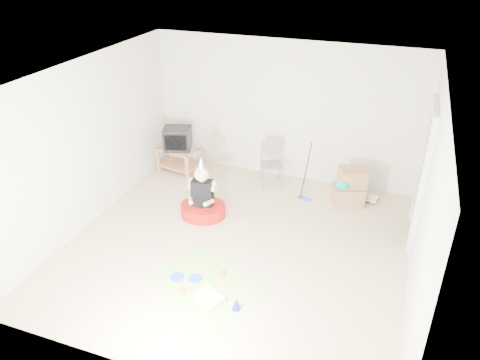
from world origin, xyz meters
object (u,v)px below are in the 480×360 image
(seated_woman, at_px, (203,203))
(birthday_cake, at_px, (209,298))
(tv_stand, at_px, (179,158))
(folding_chair, at_px, (272,165))
(cardboard_boxes, at_px, (349,187))
(crt_tv, at_px, (178,139))

(seated_woman, bearing_deg, birthday_cake, -63.75)
(birthday_cake, bearing_deg, tv_stand, 122.36)
(tv_stand, distance_m, folding_chair, 1.89)
(seated_woman, xyz_separation_m, birthday_cake, (0.92, -1.86, -0.19))
(tv_stand, relative_size, seated_woman, 0.76)
(cardboard_boxes, relative_size, seated_woman, 0.61)
(cardboard_boxes, distance_m, birthday_cake, 3.37)
(folding_chair, relative_size, seated_woman, 0.78)
(cardboard_boxes, xyz_separation_m, seated_woman, (-2.21, -1.24, -0.08))
(tv_stand, height_order, cardboard_boxes, cardboard_boxes)
(seated_woman, bearing_deg, folding_chair, 62.09)
(cardboard_boxes, bearing_deg, folding_chair, 172.44)
(folding_chair, bearing_deg, tv_stand, -177.97)
(seated_woman, bearing_deg, cardboard_boxes, 29.19)
(folding_chair, relative_size, birthday_cake, 2.05)
(tv_stand, xyz_separation_m, crt_tv, (0.00, -0.00, 0.41))
(crt_tv, height_order, folding_chair, crt_tv)
(tv_stand, xyz_separation_m, folding_chair, (1.88, 0.07, 0.13))
(cardboard_boxes, bearing_deg, tv_stand, 177.83)
(tv_stand, height_order, crt_tv, crt_tv)
(crt_tv, height_order, seated_woman, seated_woman)
(cardboard_boxes, distance_m, seated_woman, 2.54)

